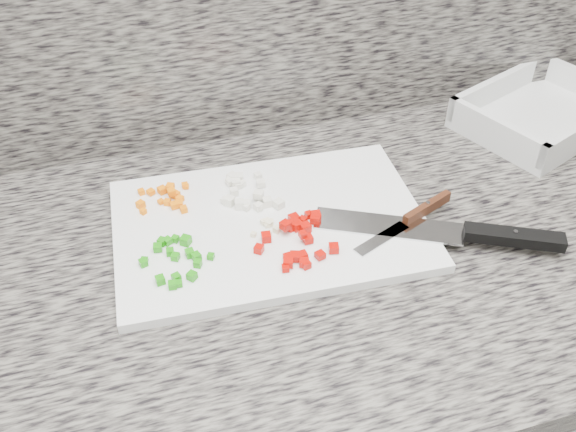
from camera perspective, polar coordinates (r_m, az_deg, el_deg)
The scene contains 10 objects.
countertop at distance 0.87m, azimuth 0.25°, elevation -4.11°, with size 3.96×0.64×0.04m, color #656259.
cutting_board at distance 0.88m, azimuth -1.62°, elevation -0.78°, with size 0.42×0.28×0.01m, color white.
carrot_pile at distance 0.92m, azimuth -10.65°, elevation 1.65°, with size 0.08×0.07×0.02m.
onion_pile at distance 0.92m, azimuth -3.70°, elevation 2.11°, with size 0.09×0.10×0.02m.
green_pepper_pile at distance 0.83m, azimuth -9.95°, elevation -3.69°, with size 0.10×0.09×0.01m.
red_pepper_pile at distance 0.84m, azimuth 0.96°, elevation -1.92°, with size 0.11×0.10×0.02m.
garlic_pile at distance 0.86m, azimuth -1.79°, elevation -0.92°, with size 0.04×0.04×0.01m.
chef_knife at distance 0.88m, azimuth 15.86°, elevation -1.48°, with size 0.31×0.18×0.02m.
paring_knife at distance 0.89m, azimuth 11.30°, elevation 0.05°, with size 0.17×0.08×0.02m.
tray at distance 1.18m, azimuth 21.54°, elevation 8.41°, with size 0.31×0.27×0.05m.
Camera 1 is at (-0.18, 0.85, 1.49)m, focal length 40.00 mm.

